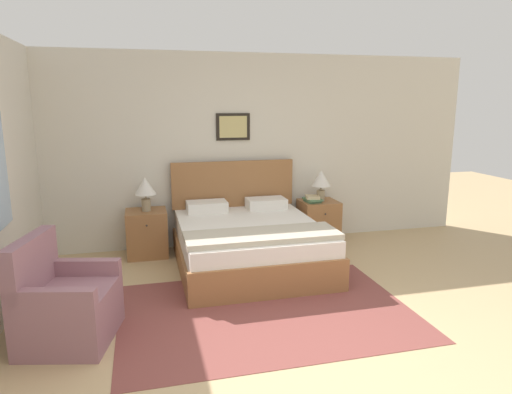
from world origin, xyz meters
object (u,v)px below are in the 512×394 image
table_lamp_by_door (321,180)px  bed (249,242)px  armchair (65,306)px  nightstand_near_window (147,233)px  nightstand_by_door (318,221)px  table_lamp_near_window (145,188)px

table_lamp_by_door → bed: bearing=-149.4°
armchair → nightstand_near_window: armchair is taller
bed → nightstand_near_window: 1.38m
nightstand_by_door → table_lamp_by_door: table_lamp_by_door is taller
armchair → nightstand_near_window: 2.15m
bed → table_lamp_by_door: 1.51m
table_lamp_near_window → armchair: bearing=-109.3°
nightstand_near_window → table_lamp_near_window: table_lamp_near_window is taller
armchair → bed: bearing=138.3°
nightstand_near_window → table_lamp_near_window: size_ratio=1.38×
armchair → table_lamp_near_window: 2.22m
nightstand_by_door → bed: bearing=-148.6°
table_lamp_near_window → bed: bearing=-31.1°
bed → nightstand_by_door: bearing=31.4°
armchair → nightstand_near_window: size_ratio=1.50×
bed → nightstand_by_door: size_ratio=3.26×
armchair → table_lamp_by_door: bearing=136.6°
nightstand_by_door → table_lamp_near_window: (-2.36, -0.01, 0.60)m
nightstand_by_door → table_lamp_by_door: bearing=-33.3°
bed → nightstand_by_door: bed is taller
nightstand_by_door → table_lamp_by_door: (0.02, -0.01, 0.60)m
armchair → table_lamp_by_door: table_lamp_by_door is taller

